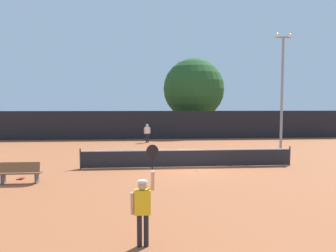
# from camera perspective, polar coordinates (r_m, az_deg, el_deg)

# --- Properties ---
(ground_plane) EXTENTS (120.00, 120.00, 0.00)m
(ground_plane) POSITION_cam_1_polar(r_m,az_deg,el_deg) (16.99, 3.69, -7.56)
(ground_plane) COLOR #9E5633
(tennis_net) EXTENTS (11.59, 0.08, 1.07)m
(tennis_net) POSITION_cam_1_polar(r_m,az_deg,el_deg) (16.90, 3.70, -5.85)
(tennis_net) COLOR #232328
(tennis_net) RESTS_ON ground
(perimeter_fence) EXTENTS (37.37, 0.12, 2.80)m
(perimeter_fence) POSITION_cam_1_polar(r_m,az_deg,el_deg) (30.67, -0.08, 0.21)
(perimeter_fence) COLOR black
(perimeter_fence) RESTS_ON ground
(player_serving) EXTENTS (0.68, 0.39, 2.43)m
(player_serving) POSITION_cam_1_polar(r_m,az_deg,el_deg) (7.55, -4.62, -13.99)
(player_serving) COLOR yellow
(player_serving) RESTS_ON ground
(player_receiving) EXTENTS (0.57, 0.24, 1.65)m
(player_receiving) POSITION_cam_1_polar(r_m,az_deg,el_deg) (27.71, -3.88, -1.00)
(player_receiving) COLOR white
(player_receiving) RESTS_ON ground
(tennis_ball) EXTENTS (0.07, 0.07, 0.07)m
(tennis_ball) POSITION_cam_1_polar(r_m,az_deg,el_deg) (15.98, 5.35, -8.18)
(tennis_ball) COLOR #CCE033
(tennis_ball) RESTS_ON ground
(spare_racket) EXTENTS (0.28, 0.52, 0.04)m
(spare_racket) POSITION_cam_1_polar(r_m,az_deg,el_deg) (15.87, -25.40, -8.68)
(spare_racket) COLOR black
(spare_racket) RESTS_ON ground
(courtside_bench) EXTENTS (1.80, 0.44, 0.95)m
(courtside_bench) POSITION_cam_1_polar(r_m,az_deg,el_deg) (14.80, -25.78, -7.76)
(courtside_bench) COLOR brown
(courtside_bench) RESTS_ON ground
(light_pole) EXTENTS (1.18, 0.28, 8.44)m
(light_pole) POSITION_cam_1_polar(r_m,az_deg,el_deg) (23.72, 20.37, 7.08)
(light_pole) COLOR gray
(light_pole) RESTS_ON ground
(large_tree) EXTENTS (6.96, 6.96, 8.70)m
(large_tree) POSITION_cam_1_polar(r_m,az_deg,el_deg) (35.81, 4.77, 6.82)
(large_tree) COLOR brown
(large_tree) RESTS_ON ground
(parked_car_near) EXTENTS (2.11, 4.29, 1.69)m
(parked_car_near) POSITION_cam_1_polar(r_m,az_deg,el_deg) (38.34, -5.16, -0.00)
(parked_car_near) COLOR red
(parked_car_near) RESTS_ON ground
(parked_car_mid) EXTENTS (2.29, 4.36, 1.69)m
(parked_car_mid) POSITION_cam_1_polar(r_m,az_deg,el_deg) (39.37, 2.62, 0.11)
(parked_car_mid) COLOR red
(parked_car_mid) RESTS_ON ground
(parked_car_far) EXTENTS (2.27, 4.35, 1.69)m
(parked_car_far) POSITION_cam_1_polar(r_m,az_deg,el_deg) (40.62, 12.62, 0.14)
(parked_car_far) COLOR navy
(parked_car_far) RESTS_ON ground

